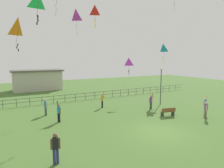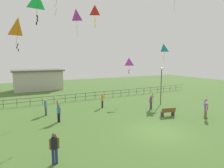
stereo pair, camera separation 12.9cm
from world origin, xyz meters
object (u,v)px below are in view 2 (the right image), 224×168
at_px(kite_0, 95,11).
at_px(kite_4, 76,16).
at_px(park_bench, 168,112).
at_px(person_1, 102,100).
at_px(person_4, 151,101).
at_px(kite_6, 38,1).
at_px(person_5, 206,109).
at_px(kite_2, 163,49).
at_px(kite_7, 129,63).
at_px(kite_1, 19,28).
at_px(person_2, 46,106).
at_px(person_0, 59,111).
at_px(lamppost, 161,78).
at_px(person_3, 205,105).
at_px(person_6, 54,146).

bearing_deg(kite_0, kite_4, 99.12).
height_order(park_bench, person_1, person_1).
relative_size(person_4, kite_6, 0.94).
distance_m(person_5, kite_2, 10.84).
distance_m(person_4, kite_0, 11.28).
height_order(kite_2, kite_7, kite_2).
bearing_deg(kite_4, kite_1, -144.05).
xyz_separation_m(person_4, kite_0, (-6.06, 1.55, 9.38)).
xyz_separation_m(person_1, kite_4, (-2.15, 2.42, 9.60)).
relative_size(person_1, person_2, 1.02).
bearing_deg(person_0, person_1, 26.32).
height_order(person_2, kite_2, kite_2).
distance_m(person_1, kite_6, 12.77).
xyz_separation_m(lamppost, kite_6, (-14.44, -4.25, 5.97)).
relative_size(kite_1, kite_2, 1.08).
relative_size(person_1, kite_0, 0.79).
distance_m(person_3, kite_2, 9.74).
distance_m(park_bench, person_5, 3.48).
bearing_deg(lamppost, person_6, -151.72).
distance_m(person_1, kite_7, 6.64).
bearing_deg(person_6, person_0, 75.70).
height_order(kite_4, kite_7, kite_4).
bearing_deg(person_0, kite_0, 15.72).
xyz_separation_m(person_2, kite_6, (-1.10, -6.18, 8.36)).
xyz_separation_m(person_1, person_3, (8.27, -7.27, 0.02)).
bearing_deg(kite_2, person_5, -105.42).
bearing_deg(kite_4, kite_0, -80.88).
xyz_separation_m(person_6, kite_7, (12.20, 11.63, 4.14)).
bearing_deg(person_3, person_2, 153.62).
relative_size(park_bench, person_5, 0.93).
distance_m(park_bench, person_6, 12.34).
distance_m(kite_2, kite_6, 18.11).
xyz_separation_m(park_bench, kite_4, (-6.51, 8.46, 10.10)).
relative_size(park_bench, kite_7, 0.73).
height_order(person_0, kite_6, kite_6).
distance_m(kite_2, kite_7, 5.12).
bearing_deg(park_bench, person_5, -41.92).
relative_size(person_0, kite_0, 0.91).
distance_m(park_bench, kite_2, 10.38).
bearing_deg(person_2, kite_1, -135.59).
xyz_separation_m(person_2, kite_4, (4.14, 2.46, 9.61)).
distance_m(person_0, kite_4, 11.45).
height_order(person_4, kite_7, kite_7).
distance_m(person_5, kite_1, 18.05).
bearing_deg(person_5, kite_1, 157.91).
height_order(lamppost, person_2, lamppost).
bearing_deg(park_bench, person_0, 161.90).
relative_size(person_4, kite_2, 0.76).
bearing_deg(person_6, person_1, 52.81).
xyz_separation_m(kite_1, kite_7, (13.22, 4.00, -3.01)).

